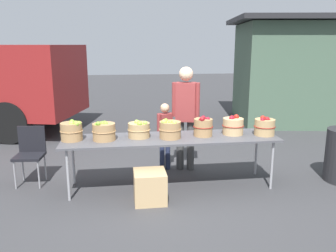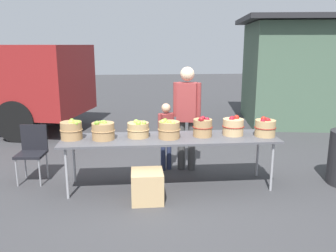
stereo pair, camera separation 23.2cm
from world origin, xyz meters
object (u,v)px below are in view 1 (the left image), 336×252
(apple_basket_green_1, at_px, (104,131))
(apple_basket_green_2, at_px, (139,130))
(apple_basket_red_1, at_px, (233,126))
(apple_basket_red_2, at_px, (265,127))
(market_table, at_px, (171,140))
(folding_chair, at_px, (30,151))
(apple_basket_red_0, at_px, (203,127))
(vendor_adult, at_px, (186,110))
(apple_basket_green_0, at_px, (72,131))
(apple_basket_green_3, at_px, (170,129))
(child_customer, at_px, (165,131))
(produce_crate, at_px, (150,187))

(apple_basket_green_1, distance_m, apple_basket_green_2, 0.50)
(apple_basket_red_1, height_order, apple_basket_red_2, apple_basket_red_1)
(market_table, bearing_deg, folding_chair, 168.23)
(apple_basket_red_0, bearing_deg, market_table, -177.17)
(apple_basket_red_1, relative_size, vendor_adult, 0.19)
(folding_chair, bearing_deg, apple_basket_green_0, -25.41)
(apple_basket_red_0, height_order, vendor_adult, vendor_adult)
(market_table, distance_m, apple_basket_green_3, 0.17)
(apple_basket_green_2, height_order, apple_basket_red_2, apple_basket_red_2)
(apple_basket_green_0, xyz_separation_m, apple_basket_red_2, (2.78, -0.09, -0.01))
(apple_basket_red_0, height_order, apple_basket_red_1, apple_basket_red_0)
(market_table, relative_size, apple_basket_red_2, 9.85)
(child_customer, xyz_separation_m, produce_crate, (-0.36, -1.19, -0.45))
(apple_basket_red_0, height_order, folding_chair, apple_basket_red_0)
(child_customer, distance_m, folding_chair, 2.10)
(apple_basket_green_3, bearing_deg, market_table, 62.09)
(vendor_adult, relative_size, produce_crate, 4.07)
(apple_basket_green_1, relative_size, child_customer, 0.30)
(apple_basket_red_1, relative_size, child_customer, 0.29)
(apple_basket_green_0, xyz_separation_m, apple_basket_green_3, (1.37, -0.07, -0.00))
(apple_basket_red_2, bearing_deg, vendor_adult, 144.47)
(apple_basket_green_1, xyz_separation_m, apple_basket_green_2, (0.49, 0.08, -0.01))
(vendor_adult, distance_m, folding_chair, 2.48)
(apple_basket_green_0, xyz_separation_m, apple_basket_red_0, (1.87, -0.01, 0.00))
(apple_basket_green_3, distance_m, folding_chair, 2.13)
(apple_basket_green_1, bearing_deg, apple_basket_green_0, 173.71)
(apple_basket_green_2, xyz_separation_m, vendor_adult, (0.80, 0.63, 0.14))
(apple_basket_green_1, relative_size, folding_chair, 0.39)
(apple_basket_green_3, xyz_separation_m, produce_crate, (-0.33, -0.45, -0.67))
(child_customer, bearing_deg, apple_basket_green_1, 10.53)
(apple_basket_red_1, relative_size, folding_chair, 0.38)
(apple_basket_green_3, bearing_deg, apple_basket_green_2, 166.91)
(apple_basket_green_0, bearing_deg, apple_basket_green_2, 1.72)
(vendor_adult, bearing_deg, apple_basket_red_1, 149.27)
(apple_basket_red_1, bearing_deg, apple_basket_red_2, -13.75)
(apple_basket_green_0, distance_m, apple_basket_red_1, 2.33)
(apple_basket_red_0, distance_m, apple_basket_red_1, 0.46)
(folding_chair, bearing_deg, apple_basket_red_2, -3.22)
(apple_basket_red_1, relative_size, produce_crate, 0.77)
(apple_basket_green_0, relative_size, vendor_adult, 0.19)
(apple_basket_green_2, height_order, vendor_adult, vendor_adult)
(apple_basket_red_1, xyz_separation_m, child_customer, (-0.94, 0.66, -0.22))
(apple_basket_green_1, xyz_separation_m, vendor_adult, (1.29, 0.70, 0.13))
(apple_basket_green_1, bearing_deg, apple_basket_red_1, 2.07)
(apple_basket_red_2, distance_m, vendor_adult, 1.29)
(folding_chair, height_order, produce_crate, folding_chair)
(vendor_adult, bearing_deg, child_customer, 12.78)
(apple_basket_red_0, bearing_deg, apple_basket_red_2, -4.77)
(folding_chair, distance_m, produce_crate, 1.96)
(apple_basket_green_0, height_order, produce_crate, apple_basket_green_0)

